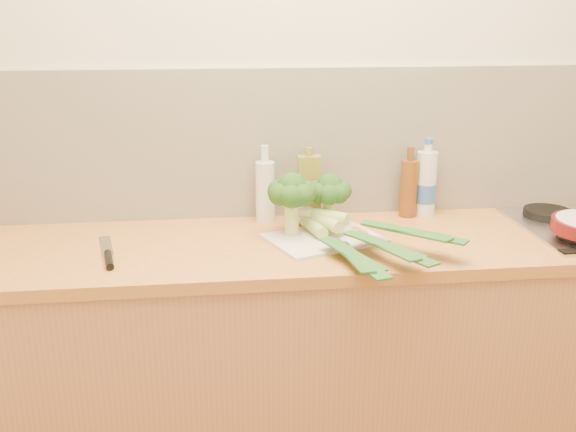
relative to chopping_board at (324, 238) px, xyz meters
name	(u,v)px	position (x,y,z in m)	size (l,w,h in m)	color
room_shell	(306,143)	(-0.02, 0.29, 0.26)	(3.50, 3.50, 3.50)	beige
counter	(316,359)	(-0.02, 0.00, -0.45)	(3.20, 0.62, 0.90)	#B07849
chopping_board	(324,238)	(0.00, 0.00, 0.00)	(0.35, 0.26, 0.01)	beige
broccoli_left	(292,193)	(-0.10, 0.04, 0.15)	(0.16, 0.17, 0.21)	#B8C774
broccoli_right	(329,191)	(0.03, 0.10, 0.13)	(0.15, 0.15, 0.19)	#B8C774
leek_front	(323,234)	(-0.01, -0.04, 0.03)	(0.22, 0.65, 0.04)	white
leek_mid	(340,228)	(0.05, -0.03, 0.05)	(0.36, 0.61, 0.04)	white
leek_back	(352,220)	(0.09, -0.01, 0.06)	(0.51, 0.46, 0.04)	white
chefs_knife	(108,256)	(-0.69, -0.09, 0.00)	(0.09, 0.31, 0.02)	silver
oil_tin	(309,188)	(-0.02, 0.21, 0.12)	(0.08, 0.05, 0.27)	olive
glass_bottle	(265,190)	(-0.18, 0.23, 0.11)	(0.07, 0.07, 0.28)	silver
amber_bottle	(409,187)	(0.35, 0.23, 0.11)	(0.06, 0.06, 0.26)	brown
water_bottle	(426,185)	(0.42, 0.24, 0.11)	(0.08, 0.08, 0.27)	silver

